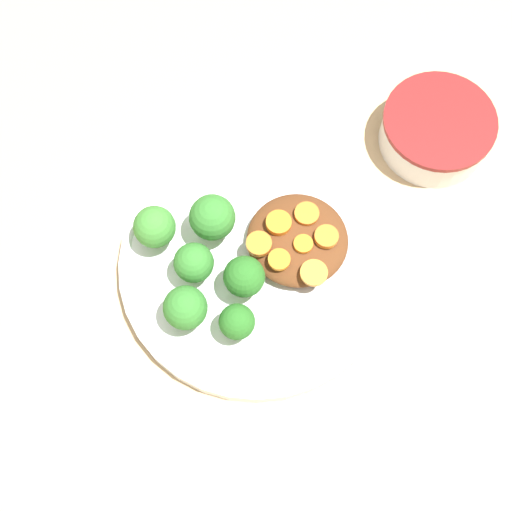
% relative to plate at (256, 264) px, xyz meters
% --- Properties ---
extents(ground_plane, '(4.00, 4.00, 0.00)m').
position_rel_plate_xyz_m(ground_plane, '(0.00, 0.00, -0.01)').
color(ground_plane, tan).
extents(plate, '(0.28, 0.28, 0.02)m').
position_rel_plate_xyz_m(plate, '(0.00, 0.00, 0.00)').
color(plate, white).
rests_on(plate, ground_plane).
extents(dip_bowl, '(0.12, 0.12, 0.05)m').
position_rel_plate_xyz_m(dip_bowl, '(-0.21, 0.13, 0.01)').
color(dip_bowl, silver).
rests_on(dip_bowl, ground_plane).
extents(stew_mound, '(0.10, 0.10, 0.03)m').
position_rel_plate_xyz_m(stew_mound, '(-0.03, 0.03, 0.02)').
color(stew_mound, '#5B3319').
rests_on(stew_mound, plate).
extents(broccoli_floret_0, '(0.04, 0.04, 0.05)m').
position_rel_plate_xyz_m(broccoli_floret_0, '(0.03, -0.05, 0.04)').
color(broccoli_floret_0, '#759E51').
rests_on(broccoli_floret_0, plate).
extents(broccoli_floret_1, '(0.03, 0.03, 0.05)m').
position_rel_plate_xyz_m(broccoli_floret_1, '(0.07, 0.01, 0.03)').
color(broccoli_floret_1, '#7FA85B').
rests_on(broccoli_floret_1, plate).
extents(broccoli_floret_2, '(0.05, 0.05, 0.06)m').
position_rel_plate_xyz_m(broccoli_floret_2, '(-0.01, -0.05, 0.04)').
color(broccoli_floret_2, '#759E51').
rests_on(broccoli_floret_2, plate).
extents(broccoli_floret_3, '(0.04, 0.04, 0.05)m').
position_rel_plate_xyz_m(broccoli_floret_3, '(0.02, -0.10, 0.04)').
color(broccoli_floret_3, '#759E51').
rests_on(broccoli_floret_3, plate).
extents(broccoli_floret_4, '(0.04, 0.04, 0.06)m').
position_rel_plate_xyz_m(broccoli_floret_4, '(0.08, -0.04, 0.04)').
color(broccoli_floret_4, '#759E51').
rests_on(broccoli_floret_4, plate).
extents(broccoli_floret_5, '(0.04, 0.04, 0.05)m').
position_rel_plate_xyz_m(broccoli_floret_5, '(0.03, -0.00, 0.04)').
color(broccoli_floret_5, '#759E51').
rests_on(broccoli_floret_5, plate).
extents(carrot_slice_0, '(0.02, 0.02, 0.01)m').
position_rel_plate_xyz_m(carrot_slice_0, '(0.00, 0.02, 0.04)').
color(carrot_slice_0, orange).
rests_on(carrot_slice_0, stew_mound).
extents(carrot_slice_1, '(0.02, 0.02, 0.01)m').
position_rel_plate_xyz_m(carrot_slice_1, '(-0.04, 0.06, 0.04)').
color(carrot_slice_1, orange).
rests_on(carrot_slice_1, stew_mound).
extents(carrot_slice_2, '(0.03, 0.03, 0.01)m').
position_rel_plate_xyz_m(carrot_slice_2, '(-0.04, 0.01, 0.04)').
color(carrot_slice_2, orange).
rests_on(carrot_slice_2, stew_mound).
extents(carrot_slice_3, '(0.03, 0.03, 0.00)m').
position_rel_plate_xyz_m(carrot_slice_3, '(-0.00, 0.06, 0.03)').
color(carrot_slice_3, orange).
rests_on(carrot_slice_3, stew_mound).
extents(carrot_slice_4, '(0.03, 0.03, 0.01)m').
position_rel_plate_xyz_m(carrot_slice_4, '(-0.01, -0.00, 0.04)').
color(carrot_slice_4, orange).
rests_on(carrot_slice_4, stew_mound).
extents(carrot_slice_5, '(0.02, 0.02, 0.00)m').
position_rel_plate_xyz_m(carrot_slice_5, '(-0.02, 0.04, 0.03)').
color(carrot_slice_5, orange).
rests_on(carrot_slice_5, stew_mound).
extents(carrot_slice_6, '(0.02, 0.02, 0.00)m').
position_rel_plate_xyz_m(carrot_slice_6, '(-0.06, 0.03, 0.03)').
color(carrot_slice_6, orange).
rests_on(carrot_slice_6, stew_mound).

